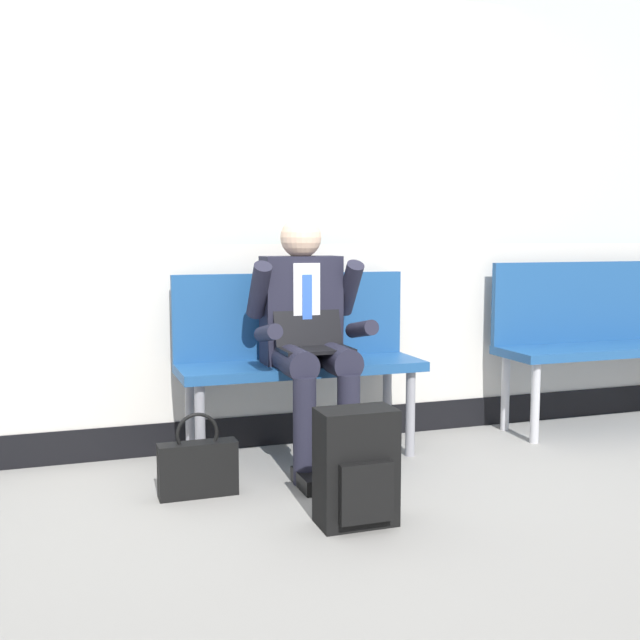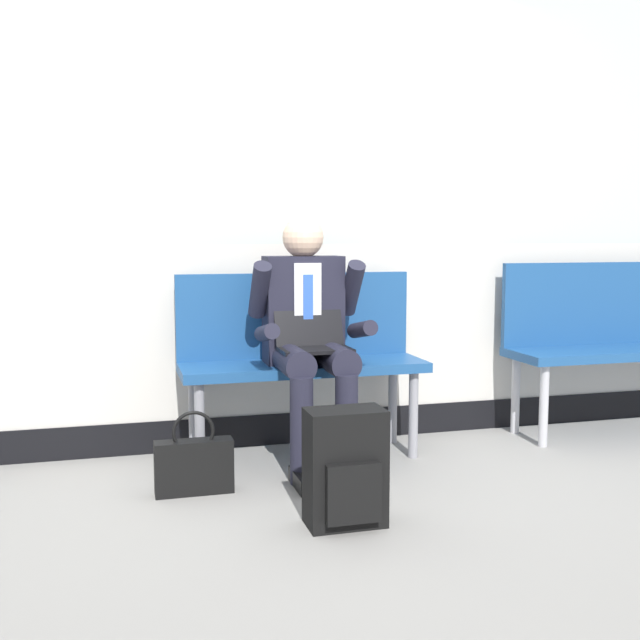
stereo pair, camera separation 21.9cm
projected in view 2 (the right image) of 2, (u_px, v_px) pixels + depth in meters
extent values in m
plane|color=gray|center=(339.00, 481.00, 3.54)|extent=(18.00, 18.00, 0.00)
cube|color=beige|center=(299.00, 84.00, 4.05)|extent=(5.85, 0.12, 1.73)
cube|color=beige|center=(300.00, 328.00, 4.20)|extent=(5.85, 0.12, 0.94)
cube|color=black|center=(300.00, 424.00, 4.26)|extent=(5.85, 0.14, 0.17)
cube|color=navy|center=(303.00, 367.00, 3.86)|extent=(1.27, 0.42, 0.05)
cube|color=navy|center=(295.00, 315.00, 4.01)|extent=(1.27, 0.04, 0.46)
cylinder|color=gray|center=(200.00, 429.00, 3.60)|extent=(0.05, 0.05, 0.46)
cylinder|color=gray|center=(193.00, 415.00, 3.89)|extent=(0.05, 0.05, 0.46)
cylinder|color=gray|center=(413.00, 415.00, 3.89)|extent=(0.05, 0.05, 0.46)
cylinder|color=gray|center=(393.00, 403.00, 4.18)|extent=(0.05, 0.05, 0.46)
cube|color=navy|center=(621.00, 352.00, 4.37)|extent=(1.35, 0.42, 0.05)
cube|color=navy|center=(603.00, 303.00, 4.52)|extent=(1.35, 0.04, 0.50)
cylinder|color=#B7B7BC|center=(544.00, 406.00, 4.10)|extent=(0.05, 0.05, 0.46)
cylinder|color=#B7B7BC|center=(516.00, 395.00, 4.39)|extent=(0.05, 0.05, 0.46)
cylinder|color=#1E1E2D|center=(292.00, 361.00, 3.62)|extent=(0.15, 0.40, 0.15)
cylinder|color=#1E1E2D|center=(302.00, 431.00, 3.48)|extent=(0.11, 0.11, 0.51)
cube|color=black|center=(305.00, 480.00, 3.44)|extent=(0.10, 0.26, 0.07)
cylinder|color=#1E1E2D|center=(335.00, 359.00, 3.68)|extent=(0.15, 0.40, 0.15)
cylinder|color=#1E1E2D|center=(346.00, 427.00, 3.53)|extent=(0.11, 0.11, 0.51)
cube|color=black|center=(350.00, 476.00, 3.50)|extent=(0.10, 0.26, 0.07)
cube|color=#1E1E2D|center=(303.00, 310.00, 3.83)|extent=(0.40, 0.18, 0.55)
cube|color=silver|center=(308.00, 301.00, 3.73)|extent=(0.14, 0.01, 0.38)
cube|color=blue|center=(308.00, 307.00, 3.73)|extent=(0.05, 0.01, 0.33)
sphere|color=beige|center=(303.00, 237.00, 3.79)|extent=(0.21, 0.21, 0.21)
cylinder|color=#1E1E2D|center=(260.00, 290.00, 3.69)|extent=(0.09, 0.25, 0.30)
cylinder|color=#1E1E2D|center=(267.00, 333.00, 3.55)|extent=(0.08, 0.27, 0.12)
cylinder|color=#1E1E2D|center=(352.00, 288.00, 3.81)|extent=(0.09, 0.25, 0.30)
cylinder|color=#1E1E2D|center=(362.00, 329.00, 3.67)|extent=(0.08, 0.27, 0.12)
cube|color=black|center=(315.00, 350.00, 3.62)|extent=(0.35, 0.22, 0.02)
cube|color=black|center=(309.00, 324.00, 3.73)|extent=(0.35, 0.08, 0.21)
cube|color=black|center=(345.00, 467.00, 2.98)|extent=(0.31, 0.18, 0.47)
cube|color=black|center=(354.00, 494.00, 2.88)|extent=(0.22, 0.04, 0.24)
cube|color=black|center=(194.00, 467.00, 3.36)|extent=(0.35, 0.10, 0.25)
torus|color=black|center=(193.00, 432.00, 3.34)|extent=(0.19, 0.02, 0.19)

